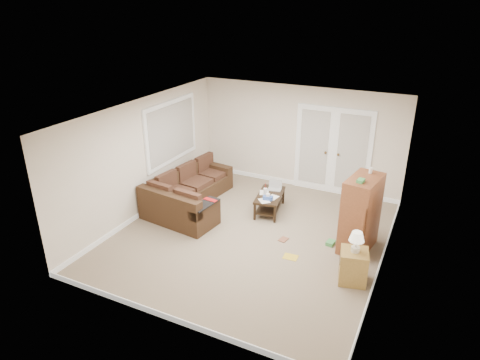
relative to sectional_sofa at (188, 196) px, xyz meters
The scene contains 17 objects.
floor 1.86m from the sectional_sofa, 14.90° to the right, with size 5.50×5.50×0.00m, color gray.
ceiling 2.87m from the sectional_sofa, 14.90° to the right, with size 5.00×5.50×0.02m, color white.
wall_left 1.29m from the sectional_sofa, 147.03° to the right, with size 0.02×5.50×2.50m, color silver.
wall_right 4.40m from the sectional_sofa, ahead, with size 0.02×5.50×2.50m, color silver.
wall_back 3.04m from the sectional_sofa, 52.11° to the left, with size 5.00×0.02×2.50m, color silver.
wall_front 3.80m from the sectional_sofa, 61.18° to the right, with size 5.00×0.02×2.50m, color silver.
baseboards 1.85m from the sectional_sofa, 14.90° to the right, with size 5.00×5.50×0.10m, color white, non-canonical shape.
french_doors 3.53m from the sectional_sofa, 40.54° to the left, with size 1.80×0.05×2.13m.
window_left 1.53m from the sectional_sofa, 142.60° to the left, with size 0.05×1.92×1.42m.
sectional_sofa is the anchor object (origin of this frame).
coffee_table 1.84m from the sectional_sofa, 21.25° to the left, with size 0.67×1.09×0.69m.
tv_armoire 3.78m from the sectional_sofa, ahead, with size 0.62×0.96×1.54m.
side_cabinet 4.05m from the sectional_sofa, 15.44° to the right, with size 0.53×0.53×0.94m.
space_heater 3.88m from the sectional_sofa, 30.56° to the left, with size 0.13×0.11×0.33m, color white.
floor_magazine 2.90m from the sectional_sofa, 17.42° to the right, with size 0.26×0.21×0.01m, color gold.
floor_greenbox 3.30m from the sectional_sofa, ahead, with size 0.14×0.19×0.07m, color #43954B.
floor_book 2.39m from the sectional_sofa, ahead, with size 0.15×0.20×0.02m, color brown.
Camera 1 is at (3.03, -6.74, 4.39)m, focal length 32.00 mm.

